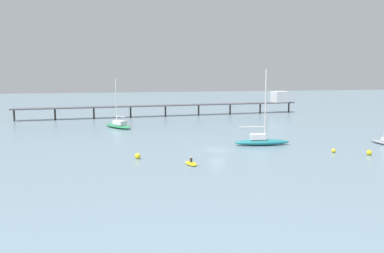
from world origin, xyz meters
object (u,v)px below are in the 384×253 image
(dinghy_yellow, at_px, (191,163))
(mooring_buoy_near, at_px, (334,151))
(sailboat_teal, at_px, (261,140))
(mooring_buoy_far, at_px, (369,153))
(sailboat_green, at_px, (118,125))
(pier, at_px, (215,102))
(mooring_buoy_inner, at_px, (138,156))

(dinghy_yellow, bearing_deg, mooring_buoy_near, 7.49)
(sailboat_teal, distance_m, mooring_buoy_far, 17.78)
(dinghy_yellow, relative_size, mooring_buoy_near, 4.67)
(sailboat_green, distance_m, mooring_buoy_near, 49.62)
(pier, xyz_separation_m, sailboat_teal, (-6.53, -52.61, -3.05))
(pier, distance_m, mooring_buoy_inner, 66.14)
(pier, xyz_separation_m, sailboat_green, (-30.23, -24.10, -3.16))
(sailboat_teal, bearing_deg, sailboat_green, 129.74)
(pier, distance_m, mooring_buoy_far, 65.12)
(pier, height_order, dinghy_yellow, pier)
(mooring_buoy_inner, bearing_deg, dinghy_yellow, -38.73)
(sailboat_teal, relative_size, mooring_buoy_inner, 15.58)
(dinghy_yellow, bearing_deg, sailboat_green, 101.24)
(mooring_buoy_near, bearing_deg, sailboat_green, 130.76)
(mooring_buoy_far, height_order, mooring_buoy_inner, mooring_buoy_inner)
(pier, height_order, sailboat_green, sailboat_green)
(sailboat_green, xyz_separation_m, mooring_buoy_inner, (1.15, -35.20, -0.31))
(sailboat_teal, bearing_deg, mooring_buoy_inner, -163.48)
(mooring_buoy_far, xyz_separation_m, mooring_buoy_near, (-4.34, 3.01, -0.08))
(pier, bearing_deg, mooring_buoy_inner, -116.13)
(mooring_buoy_far, bearing_deg, mooring_buoy_inner, 171.38)
(mooring_buoy_near, bearing_deg, mooring_buoy_far, -34.71)
(sailboat_teal, relative_size, mooring_buoy_near, 20.00)
(mooring_buoy_near, bearing_deg, sailboat_teal, 133.76)
(pier, distance_m, sailboat_teal, 53.11)
(pier, bearing_deg, mooring_buoy_far, -84.26)
(sailboat_green, relative_size, mooring_buoy_far, 13.79)
(mooring_buoy_far, bearing_deg, mooring_buoy_near, 145.29)
(sailboat_green, height_order, mooring_buoy_far, sailboat_green)
(sailboat_teal, bearing_deg, pier, 82.92)
(pier, xyz_separation_m, mooring_buoy_far, (6.50, -64.70, -3.49))
(mooring_buoy_far, relative_size, mooring_buoy_near, 1.24)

